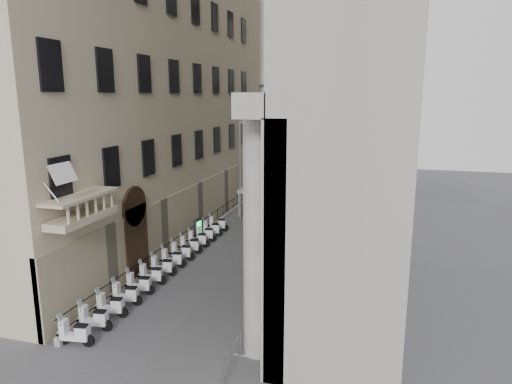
{
  "coord_description": "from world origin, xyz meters",
  "views": [
    {
      "loc": [
        8.93,
        -11.03,
        10.76
      ],
      "look_at": [
        0.99,
        17.33,
        4.5
      ],
      "focal_mm": 32.0,
      "sensor_mm": 36.0,
      "label": 1
    }
  ],
  "objects_px": {
    "pedestrian_a": "(272,223)",
    "pedestrian_b": "(278,214)",
    "security_tent": "(258,185)",
    "info_kiosk": "(198,229)",
    "street_lamp": "(244,161)",
    "scooter_0": "(76,345)"
  },
  "relations": [
    {
      "from": "pedestrian_a",
      "to": "pedestrian_b",
      "type": "relative_size",
      "value": 0.98
    },
    {
      "from": "security_tent",
      "to": "info_kiosk",
      "type": "bearing_deg",
      "value": -104.79
    },
    {
      "from": "street_lamp",
      "to": "info_kiosk",
      "type": "distance_m",
      "value": 8.48
    },
    {
      "from": "security_tent",
      "to": "pedestrian_a",
      "type": "distance_m",
      "value": 6.74
    },
    {
      "from": "scooter_0",
      "to": "pedestrian_a",
      "type": "relative_size",
      "value": 0.8
    },
    {
      "from": "info_kiosk",
      "to": "pedestrian_a",
      "type": "xyz_separation_m",
      "value": [
        5.03,
        2.89,
        0.08
      ]
    },
    {
      "from": "security_tent",
      "to": "pedestrian_b",
      "type": "xyz_separation_m",
      "value": [
        2.61,
        -3.05,
        -1.78
      ]
    },
    {
      "from": "security_tent",
      "to": "info_kiosk",
      "type": "relative_size",
      "value": 2.38
    },
    {
      "from": "security_tent",
      "to": "pedestrian_b",
      "type": "relative_size",
      "value": 2.11
    },
    {
      "from": "security_tent",
      "to": "pedestrian_b",
      "type": "height_order",
      "value": "security_tent"
    },
    {
      "from": "security_tent",
      "to": "pedestrian_a",
      "type": "relative_size",
      "value": 2.15
    },
    {
      "from": "info_kiosk",
      "to": "pedestrian_b",
      "type": "relative_size",
      "value": 0.89
    },
    {
      "from": "security_tent",
      "to": "pedestrian_a",
      "type": "bearing_deg",
      "value": -65.34
    },
    {
      "from": "scooter_0",
      "to": "pedestrian_b",
      "type": "xyz_separation_m",
      "value": [
        4.31,
        20.95,
        0.96
      ]
    },
    {
      "from": "security_tent",
      "to": "pedestrian_b",
      "type": "distance_m",
      "value": 4.39
    },
    {
      "from": "scooter_0",
      "to": "info_kiosk",
      "type": "height_order",
      "value": "info_kiosk"
    },
    {
      "from": "street_lamp",
      "to": "pedestrian_b",
      "type": "height_order",
      "value": "street_lamp"
    },
    {
      "from": "security_tent",
      "to": "pedestrian_b",
      "type": "bearing_deg",
      "value": -49.45
    },
    {
      "from": "scooter_0",
      "to": "info_kiosk",
      "type": "xyz_separation_m",
      "value": [
        -0.62,
        15.21,
        0.86
      ]
    },
    {
      "from": "street_lamp",
      "to": "scooter_0",
      "type": "bearing_deg",
      "value": -115.21
    },
    {
      "from": "scooter_0",
      "to": "security_tent",
      "type": "relative_size",
      "value": 0.37
    },
    {
      "from": "info_kiosk",
      "to": "pedestrian_b",
      "type": "distance_m",
      "value": 7.56
    }
  ]
}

